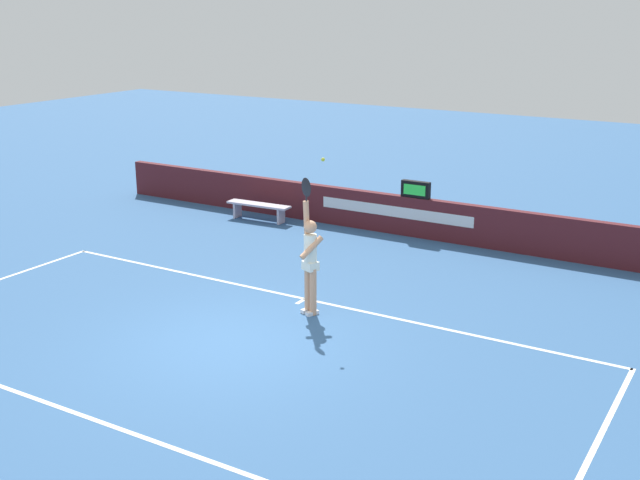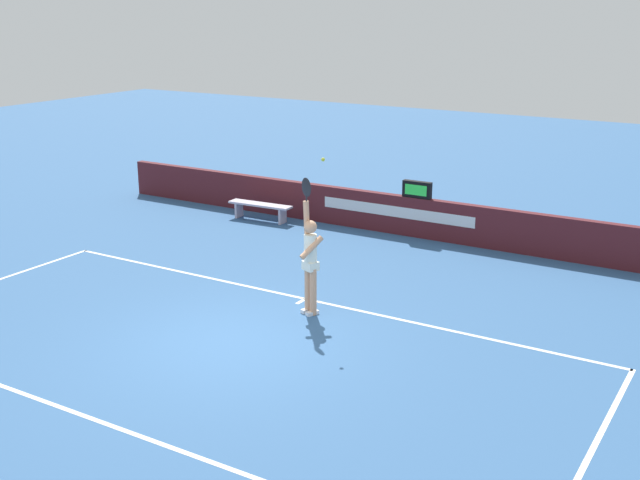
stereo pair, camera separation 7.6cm
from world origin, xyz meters
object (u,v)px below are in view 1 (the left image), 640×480
tennis_ball (323,160)px  courtside_bench_near (259,207)px  tennis_player (310,259)px  speed_display (416,189)px

tennis_ball → courtside_bench_near: tennis_ball is taller
tennis_player → tennis_ball: size_ratio=38.56×
tennis_ball → courtside_bench_near: size_ratio=0.04×
tennis_ball → courtside_bench_near: bearing=134.7°
speed_display → tennis_ball: tennis_ball is taller
courtside_bench_near → speed_display: bearing=10.0°
tennis_player → tennis_ball: tennis_ball is taller
speed_display → courtside_bench_near: (-4.08, -0.72, -0.81)m
tennis_ball → speed_display: bearing=97.4°
speed_display → tennis_ball: 5.85m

